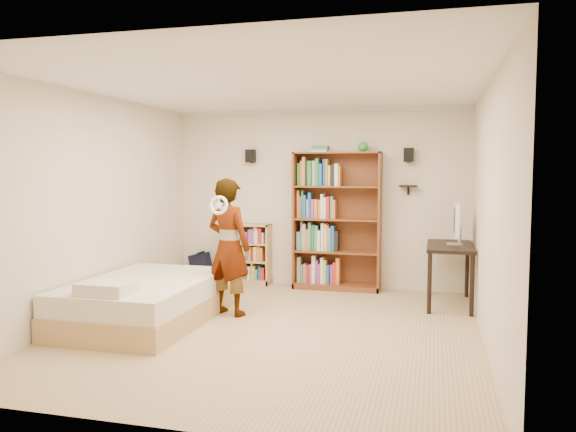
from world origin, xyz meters
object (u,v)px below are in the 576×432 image
Objects in this scene: low_bookshelf at (247,254)px; computer_desk at (449,275)px; tall_bookshelf at (337,221)px; daybed at (145,296)px; person at (229,247)px.

low_bookshelf is 3.11m from computer_desk.
computer_desk is at bearing -20.37° from tall_bookshelf.
person is (0.82, 0.59, 0.53)m from daybed.
person is (-1.04, -1.79, -0.18)m from tall_bookshelf.
person is (-2.65, -1.20, 0.44)m from computer_desk.
person is at bearing -77.92° from low_bookshelf.
tall_bookshelf is 2.18× the size of low_bookshelf.
daybed is 1.14m from person.
daybed is (-1.86, -2.38, -0.71)m from tall_bookshelf.
low_bookshelf is 0.80× the size of computer_desk.
tall_bookshelf reaches higher than person.
person reaches higher than daybed.
low_bookshelf is (-1.43, 0.05, -0.55)m from tall_bookshelf.
low_bookshelf is at bearing -58.74° from person.
tall_bookshelf is 1.74× the size of computer_desk.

